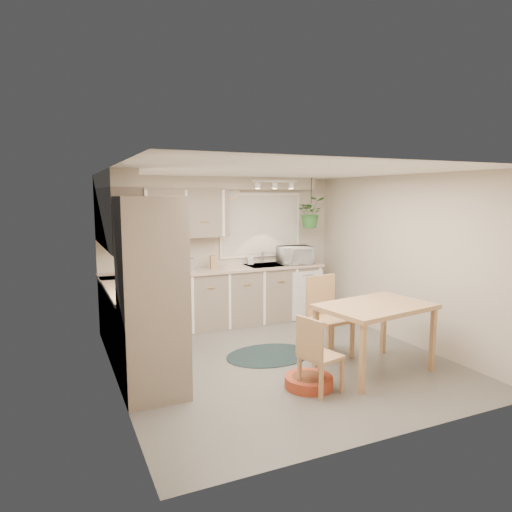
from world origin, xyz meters
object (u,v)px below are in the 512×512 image
object	(u,v)px
dining_table	(374,338)
pet_bed	(309,382)
chair_left	(321,354)
microwave	(295,253)
braided_rug	(269,355)
chair_back	(331,317)

from	to	relation	value
dining_table	pet_bed	size ratio (longest dim) A/B	2.46
dining_table	pet_bed	world-z (taller)	dining_table
chair_left	microwave	world-z (taller)	microwave
dining_table	microwave	distance (m)	2.62
braided_rug	chair_left	bearing A→B (deg)	-88.83
braided_rug	pet_bed	distance (m)	1.08
chair_left	pet_bed	bearing A→B (deg)	-171.18
chair_left	chair_back	bearing A→B (deg)	127.03
chair_back	braided_rug	world-z (taller)	chair_back
dining_table	braided_rug	world-z (taller)	dining_table
chair_left	chair_back	world-z (taller)	chair_back
chair_back	braided_rug	xyz separation A→B (m)	(-0.75, 0.32, -0.52)
microwave	chair_left	bearing A→B (deg)	-108.14
braided_rug	microwave	xyz separation A→B (m)	(1.22, 1.50, 1.12)
pet_bed	microwave	world-z (taller)	microwave
microwave	dining_table	bearing A→B (deg)	-91.38
braided_rug	microwave	size ratio (longest dim) A/B	2.11
dining_table	chair_back	world-z (taller)	chair_back
dining_table	pet_bed	xyz separation A→B (m)	(-0.95, -0.08, -0.35)
pet_bed	dining_table	bearing A→B (deg)	4.95
chair_left	braided_rug	xyz separation A→B (m)	(-0.02, 1.22, -0.42)
microwave	pet_bed	bearing A→B (deg)	-110.39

